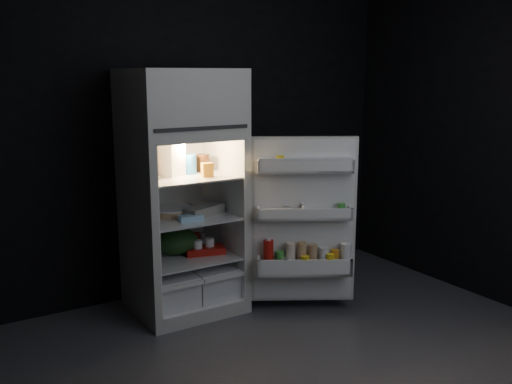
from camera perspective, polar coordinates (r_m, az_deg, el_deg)
floor at (r=3.51m, az=4.15°, el=-18.13°), size 4.00×3.40×0.00m
wall_back at (r=4.54m, az=-8.41°, el=6.64°), size 4.00×0.00×2.70m
refrigerator at (r=4.21m, az=-7.54°, el=0.83°), size 0.76×0.71×1.78m
fridge_door at (r=4.14m, az=4.83°, el=-3.24°), size 0.72×0.53×1.22m
milk_jug at (r=4.11m, az=-8.45°, el=3.25°), size 0.18×0.18×0.24m
mayo_jar at (r=4.19m, az=-6.70°, el=2.77°), size 0.13×0.13×0.14m
jam_jar at (r=4.28m, az=-5.32°, el=2.92°), size 0.11×0.11×0.13m
amber_bottle at (r=4.09m, az=-10.58°, el=3.00°), size 0.09×0.09×0.22m
small_carton at (r=4.05m, az=-4.89°, el=2.22°), size 0.09×0.07×0.10m
egg_carton at (r=4.19m, az=-5.19°, el=-1.86°), size 0.35×0.23×0.07m
pie at (r=4.26m, az=-8.44°, el=-1.93°), size 0.41×0.41×0.04m
flat_package at (r=4.05m, az=-6.53°, el=-2.59°), size 0.18×0.11×0.04m
wrapped_pkg at (r=4.41m, az=-5.87°, el=-1.33°), size 0.13×0.11×0.05m
produce_bag at (r=4.29m, az=-7.91°, el=-4.89°), size 0.38×0.34×0.20m
yogurt_tray at (r=4.30m, az=-5.14°, el=-5.81°), size 0.32×0.23×0.05m
small_can_red at (r=4.52m, az=-6.07°, el=-4.67°), size 0.09×0.09×0.09m
small_can_silver at (r=4.53m, az=-5.42°, el=-4.64°), size 0.08×0.08×0.09m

